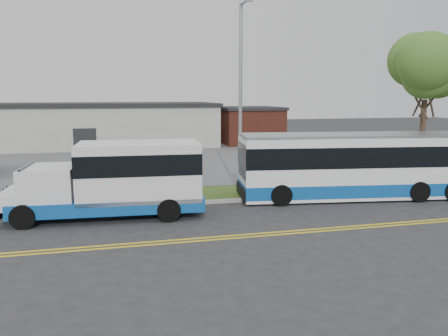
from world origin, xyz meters
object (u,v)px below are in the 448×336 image
object	(u,v)px
tree_east	(426,76)
shuttle_bus	(120,177)
parked_car_a	(121,153)
transit_bus	(356,166)
pedestrian	(164,172)
streetlight_near	(241,93)

from	to	relation	value
tree_east	shuttle_bus	distance (m)	17.96
shuttle_bus	parked_car_a	distance (m)	14.67
parked_car_a	shuttle_bus	bearing A→B (deg)	-109.16
transit_bus	pedestrian	xyz separation A→B (m)	(-9.21, 3.40, -0.54)
tree_east	streetlight_near	distance (m)	11.05
shuttle_bus	tree_east	bearing A→B (deg)	13.80
tree_east	parked_car_a	size ratio (longest dim) A/B	1.94
shuttle_bus	transit_bus	world-z (taller)	transit_bus
streetlight_near	pedestrian	bearing A→B (deg)	161.57
shuttle_bus	pedestrian	xyz separation A→B (m)	(2.27, 4.13, -0.59)
streetlight_near	parked_car_a	world-z (taller)	streetlight_near
tree_east	transit_bus	xyz separation A→B (m)	(-5.61, -2.40, -4.57)
pedestrian	parked_car_a	xyz separation A→B (m)	(-2.14, 10.52, -0.28)
pedestrian	transit_bus	bearing A→B (deg)	154.37
tree_east	transit_bus	distance (m)	7.62
streetlight_near	shuttle_bus	size ratio (longest dim) A/B	1.14
shuttle_bus	pedestrian	distance (m)	4.75
streetlight_near	transit_bus	bearing A→B (deg)	-21.52
streetlight_near	tree_east	bearing A→B (deg)	1.42
transit_bus	parked_car_a	world-z (taller)	transit_bus
shuttle_bus	transit_bus	xyz separation A→B (m)	(11.49, 0.73, -0.05)
tree_east	parked_car_a	bearing A→B (deg)	145.81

